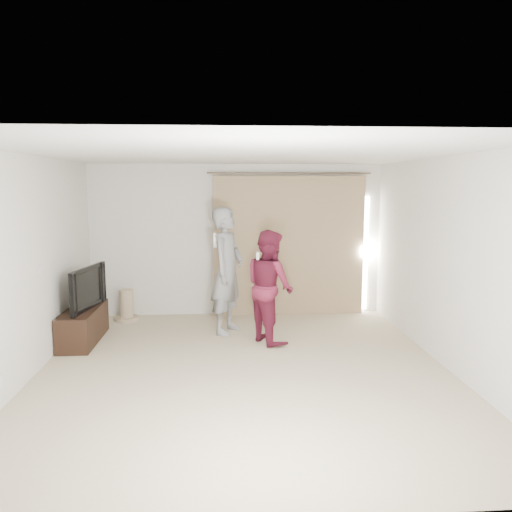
# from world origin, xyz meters

# --- Properties ---
(floor) EXTENTS (5.50, 5.50, 0.00)m
(floor) POSITION_xyz_m (0.00, 0.00, 0.00)
(floor) COLOR tan
(floor) RESTS_ON ground
(wall_back) EXTENTS (5.00, 0.04, 2.60)m
(wall_back) POSITION_xyz_m (0.00, 2.75, 1.30)
(wall_back) COLOR beige
(wall_back) RESTS_ON ground
(wall_left) EXTENTS (0.04, 5.50, 2.60)m
(wall_left) POSITION_xyz_m (-2.50, -0.00, 1.30)
(wall_left) COLOR beige
(wall_left) RESTS_ON ground
(ceiling) EXTENTS (5.00, 5.50, 0.01)m
(ceiling) POSITION_xyz_m (0.00, 0.00, 2.60)
(ceiling) COLOR silver
(ceiling) RESTS_ON wall_back
(curtain) EXTENTS (2.80, 0.11, 2.46)m
(curtain) POSITION_xyz_m (0.91, 2.68, 1.20)
(curtain) COLOR tan
(curtain) RESTS_ON ground
(tv_console) EXTENTS (0.44, 1.27, 0.49)m
(tv_console) POSITION_xyz_m (-2.27, 1.31, 0.24)
(tv_console) COLOR black
(tv_console) RESTS_ON ground
(tv) EXTENTS (0.33, 1.07, 0.61)m
(tv) POSITION_xyz_m (-2.27, 1.31, 0.79)
(tv) COLOR black
(tv) RESTS_ON tv_console
(scratching_post) EXTENTS (0.39, 0.39, 0.53)m
(scratching_post) POSITION_xyz_m (-1.85, 2.40, 0.21)
(scratching_post) COLOR tan
(scratching_post) RESTS_ON ground
(person_man) EXTENTS (0.71, 0.83, 1.92)m
(person_man) POSITION_xyz_m (-0.18, 1.64, 0.96)
(person_man) COLOR slate
(person_man) RESTS_ON ground
(person_woman) EXTENTS (0.89, 0.97, 1.62)m
(person_woman) POSITION_xyz_m (0.42, 1.15, 0.81)
(person_woman) COLOR maroon
(person_woman) RESTS_ON ground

